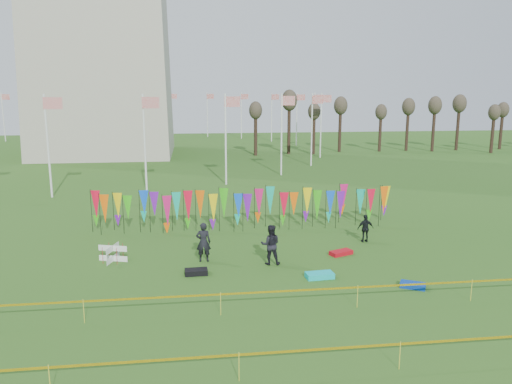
{
  "coord_description": "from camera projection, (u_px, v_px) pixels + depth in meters",
  "views": [
    {
      "loc": [
        -2.99,
        -20.14,
        8.17
      ],
      "look_at": [
        0.39,
        6.0,
        2.85
      ],
      "focal_mm": 35.0,
      "sensor_mm": 36.0,
      "label": 1
    }
  ],
  "objects": [
    {
      "name": "banner_row",
      "position": [
        248.0,
        203.0,
        30.13
      ],
      "size": [
        18.64,
        0.64,
        2.45
      ],
      "color": "black",
      "rests_on": "ground"
    },
    {
      "name": "person_left",
      "position": [
        203.0,
        242.0,
        24.26
      ],
      "size": [
        0.75,
        0.57,
        1.96
      ],
      "primitive_type": "imported",
      "rotation": [
        0.0,
        0.0,
        3.07
      ],
      "color": "black",
      "rests_on": "ground"
    },
    {
      "name": "person_right",
      "position": [
        365.0,
        228.0,
        27.44
      ],
      "size": [
        0.92,
        0.54,
        1.55
      ],
      "primitive_type": "imported",
      "rotation": [
        0.0,
        0.0,
        3.16
      ],
      "color": "black",
      "rests_on": "ground"
    },
    {
      "name": "kite_bag_black",
      "position": [
        196.0,
        272.0,
        22.68
      ],
      "size": [
        1.06,
        0.64,
        0.24
      ],
      "primitive_type": "cube",
      "rotation": [
        0.0,
        0.0,
        0.04
      ],
      "color": "black",
      "rests_on": "ground"
    },
    {
      "name": "kite_bag_turquoise",
      "position": [
        320.0,
        275.0,
        22.24
      ],
      "size": [
        1.28,
        0.71,
        0.25
      ],
      "primitive_type": "cube",
      "rotation": [
        0.0,
        0.0,
        0.08
      ],
      "color": "#0DCED0",
      "rests_on": "ground"
    },
    {
      "name": "caution_tape_far",
      "position": [
        294.0,
        352.0,
        14.39
      ],
      "size": [
        26.0,
        0.02,
        0.9
      ],
      "color": "yellow",
      "rests_on": "ground"
    },
    {
      "name": "caution_tape_near",
      "position": [
        270.0,
        293.0,
        18.65
      ],
      "size": [
        26.0,
        0.02,
        0.9
      ],
      "color": "yellow",
      "rests_on": "ground"
    },
    {
      "name": "kite_bag_blue",
      "position": [
        413.0,
        285.0,
        21.14
      ],
      "size": [
        1.16,
        0.98,
        0.22
      ],
      "primitive_type": "cube",
      "rotation": [
        0.0,
        0.0,
        -0.52
      ],
      "color": "#0A39A7",
      "rests_on": "ground"
    },
    {
      "name": "tree_line",
      "position": [
        452.0,
        107.0,
        67.16
      ],
      "size": [
        53.92,
        1.92,
        7.84
      ],
      "color": "#38251C",
      "rests_on": "ground"
    },
    {
      "name": "flagpole_ring",
      "position": [
        107.0,
        124.0,
        65.68
      ],
      "size": [
        57.4,
        56.16,
        8.0
      ],
      "color": "white",
      "rests_on": "ground"
    },
    {
      "name": "ground",
      "position": [
        265.0,
        284.0,
        21.58
      ],
      "size": [
        160.0,
        160.0,
        0.0
      ],
      "primitive_type": "plane",
      "color": "#2A5818",
      "rests_on": "ground"
    },
    {
      "name": "person_mid",
      "position": [
        271.0,
        245.0,
        23.87
      ],
      "size": [
        1.01,
        0.7,
        1.95
      ],
      "primitive_type": "imported",
      "rotation": [
        0.0,
        0.0,
        3.02
      ],
      "color": "black",
      "rests_on": "ground"
    },
    {
      "name": "box_kite",
      "position": [
        113.0,
        253.0,
        24.34
      ],
      "size": [
        0.75,
        0.75,
        0.83
      ],
      "rotation": [
        0.0,
        0.0,
        -0.29
      ],
      "color": "#B30D24",
      "rests_on": "ground"
    },
    {
      "name": "kite_bag_red",
      "position": [
        341.0,
        253.0,
        25.41
      ],
      "size": [
        1.29,
        0.95,
        0.22
      ],
      "primitive_type": "cube",
      "rotation": [
        0.0,
        0.0,
        0.4
      ],
      "color": "red",
      "rests_on": "ground"
    }
  ]
}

